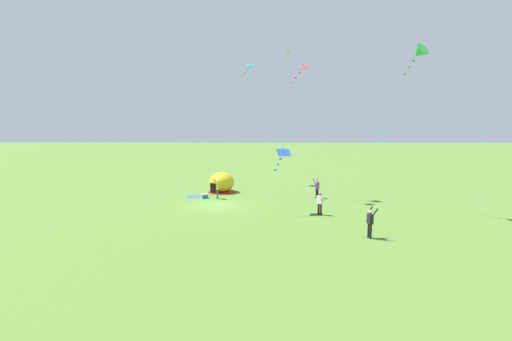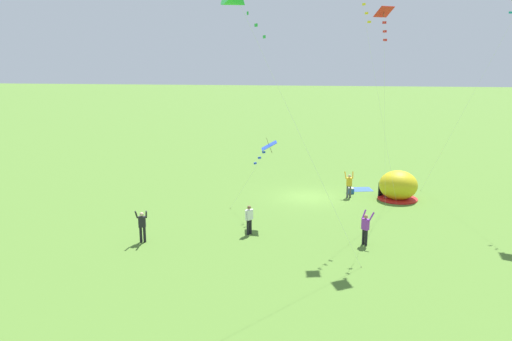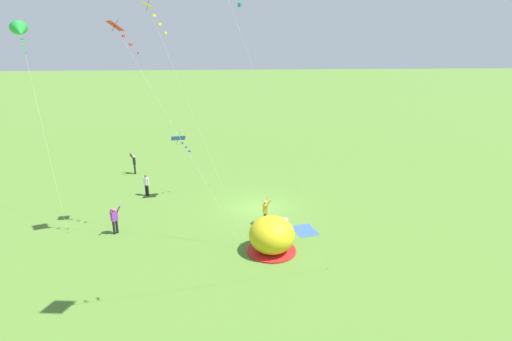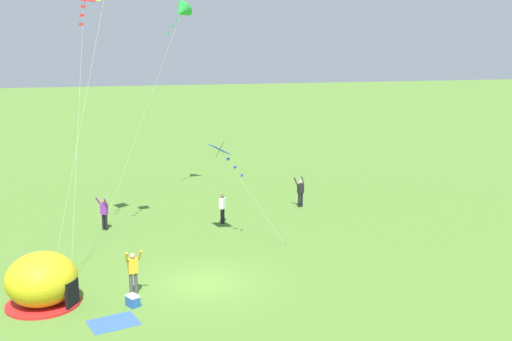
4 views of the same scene
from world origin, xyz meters
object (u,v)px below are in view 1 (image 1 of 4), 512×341
(kite_red, at_px, (301,72))
(person_with_toddler, at_px, (317,188))
(cooler_box, at_px, (205,196))
(person_watching_sky, at_px, (217,188))
(kite_green, at_px, (419,53))
(person_flying_kite, at_px, (370,222))
(kite_yellow, at_px, (284,61))
(kite_blue, at_px, (283,155))
(person_strolling, at_px, (320,203))
(kite_teal, at_px, (249,69))
(popup_tent, at_px, (222,183))

(kite_red, bearing_deg, person_with_toddler, 70.84)
(cooler_box, distance_m, kite_red, 14.69)
(person_watching_sky, xyz_separation_m, kite_green, (5.33, 15.81, 11.13))
(person_flying_kite, xyz_separation_m, person_with_toddler, (-12.09, -1.28, -0.00))
(person_flying_kite, distance_m, kite_yellow, 17.12)
(kite_blue, bearing_deg, person_watching_sky, -132.37)
(person_with_toddler, xyz_separation_m, kite_green, (5.80, 6.37, 11.13))
(kite_yellow, bearing_deg, person_strolling, 22.18)
(person_flying_kite, bearing_deg, kite_teal, -159.19)
(popup_tent, distance_m, kite_red, 13.55)
(person_watching_sky, relative_size, kite_teal, 0.13)
(kite_blue, distance_m, kite_red, 9.81)
(kite_teal, bearing_deg, person_watching_sky, -15.07)
(kite_green, bearing_deg, kite_red, -128.50)
(kite_red, bearing_deg, person_strolling, 6.86)
(person_with_toddler, height_order, kite_blue, kite_blue)
(popup_tent, xyz_separation_m, person_with_toddler, (2.99, 9.46, 0.00))
(person_with_toddler, xyz_separation_m, kite_yellow, (0.41, -3.27, 11.65))
(popup_tent, bearing_deg, kite_green, 60.95)
(kite_green, distance_m, kite_yellow, 11.05)
(kite_blue, bearing_deg, kite_yellow, 176.16)
(person_flying_kite, relative_size, kite_blue, 0.36)
(popup_tent, bearing_deg, cooler_box, -19.95)
(person_with_toddler, distance_m, kite_blue, 7.70)
(person_strolling, bearing_deg, kite_teal, -158.99)
(kite_green, distance_m, kite_blue, 12.53)
(kite_yellow, bearing_deg, kite_green, 60.77)
(person_with_toddler, bearing_deg, person_flying_kite, 6.03)
(cooler_box, distance_m, person_with_toddler, 10.68)
(kite_teal, bearing_deg, cooler_box, -21.83)
(popup_tent, xyz_separation_m, kite_teal, (-6.25, 2.63, 12.66))
(kite_blue, distance_m, kite_yellow, 9.70)
(person_watching_sky, distance_m, person_with_toddler, 9.46)
(person_flying_kite, distance_m, kite_teal, 26.10)
(person_flying_kite, bearing_deg, kite_red, -167.02)
(cooler_box, bearing_deg, person_strolling, 57.84)
(cooler_box, height_order, kite_green, kite_green)
(cooler_box, bearing_deg, kite_teal, 158.17)
(person_watching_sky, bearing_deg, kite_yellow, 90.52)
(person_watching_sky, bearing_deg, kite_red, 97.55)
(kite_red, bearing_deg, kite_blue, -17.39)
(person_strolling, distance_m, kite_yellow, 13.40)
(kite_teal, height_order, kite_blue, kite_teal)
(cooler_box, height_order, kite_red, kite_red)
(person_with_toddler, relative_size, kite_green, 0.15)
(popup_tent, bearing_deg, kite_yellow, 61.23)
(cooler_box, bearing_deg, kite_yellow, 89.01)
(kite_green, height_order, kite_red, kite_green)
(kite_green, xyz_separation_m, kite_red, (-6.37, -8.01, -0.33))
(popup_tent, bearing_deg, person_with_toddler, 72.45)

